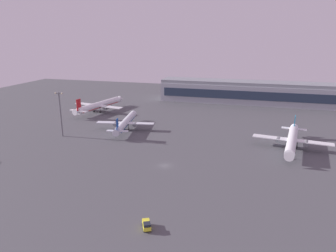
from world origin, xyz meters
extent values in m
plane|color=#4C4C51|center=(0.00, 0.00, 0.00)|extent=(416.00, 416.00, 0.00)
cube|color=#9EA3AD|center=(36.64, 131.75, 7.00)|extent=(151.03, 22.00, 14.00)
cube|color=#263347|center=(36.64, 120.55, 7.70)|extent=(144.99, 0.40, 6.16)
cube|color=gray|center=(36.64, 131.75, 15.20)|extent=(151.03, 19.80, 2.40)
cylinder|color=white|center=(49.54, 33.05, 4.39)|extent=(9.23, 38.78, 4.07)
cone|color=white|center=(46.77, 12.66, 4.39)|extent=(4.18, 3.07, 3.87)
cone|color=white|center=(52.34, 53.65, 4.39)|extent=(4.04, 3.47, 3.67)
cube|color=white|center=(49.69, 34.11, 4.18)|extent=(34.56, 8.86, 0.38)
cube|color=white|center=(52.07, 51.63, 4.61)|extent=(12.03, 4.14, 0.38)
cube|color=#1984B2|center=(52.02, 51.31, 7.88)|extent=(0.78, 3.44, 6.97)
cylinder|color=slate|center=(55.53, 33.32, 3.43)|extent=(2.86, 4.14, 2.36)
cylinder|color=slate|center=(43.84, 34.90, 3.43)|extent=(2.86, 4.14, 2.36)
cube|color=#1984B2|center=(49.54, 33.05, 3.27)|extent=(8.41, 35.67, 0.39)
cylinder|color=#333338|center=(47.88, 20.81, 2.49)|extent=(0.30, 0.30, 3.80)
cylinder|color=black|center=(47.88, 20.81, 0.59)|extent=(0.58, 1.23, 1.18)
cylinder|color=#333338|center=(52.24, 35.38, 2.49)|extent=(0.30, 0.30, 3.80)
cylinder|color=black|center=(52.24, 35.38, 0.59)|extent=(0.58, 1.23, 1.18)
cylinder|color=#333338|center=(47.57, 36.02, 2.49)|extent=(0.30, 0.30, 3.80)
cylinder|color=black|center=(47.57, 36.02, 0.59)|extent=(0.58, 1.23, 1.18)
cylinder|color=silver|center=(-34.58, 42.16, 4.01)|extent=(9.54, 35.36, 3.72)
cone|color=silver|center=(-37.72, 60.69, 4.01)|extent=(3.88, 2.91, 3.53)
cone|color=silver|center=(-31.41, 23.44, 4.01)|extent=(3.76, 3.26, 3.35)
cube|color=silver|center=(-34.42, 41.20, 3.82)|extent=(31.54, 9.08, 0.34)
cube|color=silver|center=(-31.73, 25.27, 4.21)|extent=(11.01, 4.11, 0.34)
cube|color=#19479E|center=(-31.77, 25.56, 7.19)|extent=(0.81, 3.14, 6.36)
cylinder|color=slate|center=(-39.73, 40.30, 3.13)|extent=(2.71, 3.83, 2.15)
cylinder|color=slate|center=(-29.11, 42.10, 3.13)|extent=(2.71, 3.83, 2.15)
cube|color=#19479E|center=(-34.58, 42.16, 2.99)|extent=(8.71, 32.52, 0.35)
cylinder|color=#333338|center=(-36.46, 53.28, 2.28)|extent=(0.27, 0.27, 3.47)
cylinder|color=black|center=(-36.46, 53.28, 0.54)|extent=(0.57, 1.13, 1.08)
cylinder|color=#333338|center=(-36.30, 39.39, 2.28)|extent=(0.27, 0.27, 3.47)
cylinder|color=black|center=(-36.30, 39.39, 0.54)|extent=(0.57, 1.13, 1.08)
cylinder|color=#333338|center=(-32.05, 40.11, 2.28)|extent=(0.27, 0.27, 3.47)
cylinder|color=black|center=(-32.05, 40.11, 0.54)|extent=(0.57, 1.13, 1.08)
cylinder|color=white|center=(-67.66, 75.26, 4.67)|extent=(11.97, 41.06, 4.33)
cone|color=white|center=(-63.55, 96.72, 4.67)|extent=(4.55, 3.46, 4.11)
cone|color=white|center=(-71.82, 53.57, 4.67)|extent=(4.42, 3.86, 3.89)
cube|color=white|center=(-67.88, 74.14, 4.44)|extent=(36.63, 11.33, 0.40)
cube|color=white|center=(-71.41, 55.69, 4.89)|extent=(12.81, 5.04, 0.40)
cube|color=red|center=(-71.35, 56.03, 8.37)|extent=(1.02, 3.64, 7.40)
cylinder|color=slate|center=(-74.02, 75.32, 3.64)|extent=(3.23, 4.50, 2.50)
cylinder|color=slate|center=(-61.73, 72.96, 3.64)|extent=(3.23, 4.50, 2.50)
cube|color=red|center=(-67.66, 75.26, 3.48)|extent=(10.92, 37.76, 0.41)
cylinder|color=#333338|center=(-65.19, 88.13, 2.65)|extent=(0.32, 0.32, 4.04)
cylinder|color=black|center=(-65.19, 88.13, 0.63)|extent=(0.68, 1.32, 1.25)
cylinder|color=#333338|center=(-70.66, 72.93, 2.65)|extent=(0.32, 0.32, 4.04)
cylinder|color=black|center=(-70.66, 72.93, 0.63)|extent=(0.68, 1.32, 1.25)
cylinder|color=#333338|center=(-65.74, 71.99, 2.65)|extent=(0.32, 0.32, 4.04)
cylinder|color=black|center=(-65.74, 71.99, 0.63)|extent=(0.68, 1.32, 1.25)
cube|color=yellow|center=(7.63, -42.51, 1.00)|extent=(2.73, 2.78, 1.10)
cube|color=#1E232D|center=(7.63, -42.51, 1.90)|extent=(2.48, 2.48, 0.70)
cube|color=yellow|center=(6.78, -40.83, 1.15)|extent=(2.80, 3.01, 1.40)
cylinder|color=black|center=(8.52, -42.39, 0.45)|extent=(0.67, 0.94, 0.90)
cylinder|color=black|center=(7.00, -43.16, 0.45)|extent=(0.67, 0.94, 0.90)
cylinder|color=black|center=(7.31, -39.99, 0.45)|extent=(0.67, 0.94, 0.90)
cylinder|color=black|center=(5.79, -40.76, 0.45)|extent=(0.67, 0.94, 0.90)
cylinder|color=slate|center=(-60.69, 21.94, 11.33)|extent=(0.70, 0.70, 22.65)
cube|color=slate|center=(-60.69, 21.94, 22.05)|extent=(4.80, 0.40, 0.40)
sphere|color=#F9EAB2|center=(-62.49, 21.94, 22.05)|extent=(0.90, 0.90, 0.90)
sphere|color=#F9EAB2|center=(-58.89, 21.94, 22.05)|extent=(0.90, 0.90, 0.90)
camera|label=1|loc=(32.54, -110.19, 49.57)|focal=33.66mm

